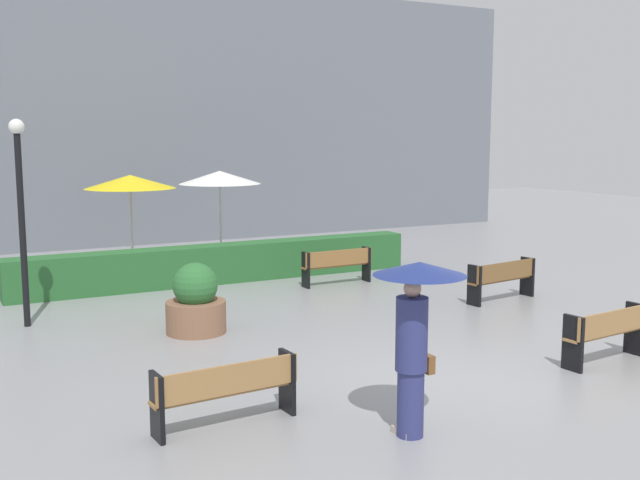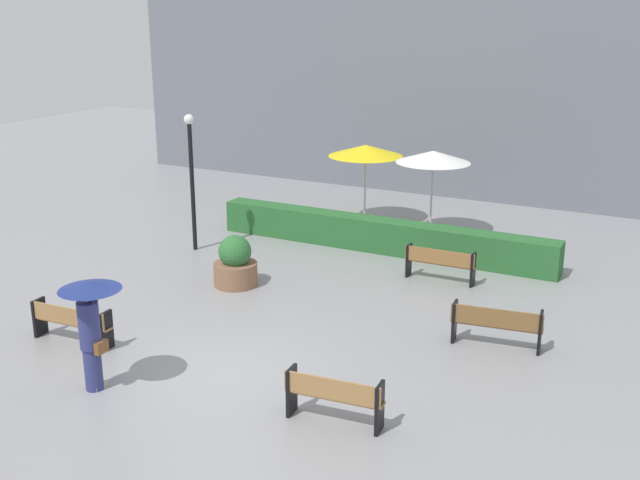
% 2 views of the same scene
% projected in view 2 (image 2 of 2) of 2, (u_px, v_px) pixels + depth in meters
% --- Properties ---
extents(ground_plane, '(60.00, 60.00, 0.00)m').
position_uv_depth(ground_plane, '(217.00, 372.00, 14.50)').
color(ground_plane, gray).
extents(bench_near_right, '(1.70, 0.52, 0.86)m').
position_uv_depth(bench_near_right, '(334.00, 396.00, 12.58)').
color(bench_near_right, '#9E7242').
rests_on(bench_near_right, ground).
extents(bench_back_row, '(1.81, 0.36, 0.85)m').
position_uv_depth(bench_back_row, '(440.00, 262.00, 19.17)').
color(bench_back_row, olive).
rests_on(bench_back_row, ground).
extents(bench_near_left, '(1.88, 0.49, 0.81)m').
position_uv_depth(bench_near_left, '(71.00, 321.00, 15.64)').
color(bench_near_left, '#9E7242').
rests_on(bench_near_left, ground).
extents(bench_far_right, '(1.86, 0.60, 0.86)m').
position_uv_depth(bench_far_right, '(497.00, 324.00, 15.42)').
color(bench_far_right, brown).
rests_on(bench_far_right, ground).
extents(pedestrian_with_umbrella, '(1.11, 1.11, 2.10)m').
position_uv_depth(pedestrian_with_umbrella, '(90.00, 316.00, 13.44)').
color(pedestrian_with_umbrella, navy).
rests_on(pedestrian_with_umbrella, ground).
extents(planter_pot, '(1.09, 1.09, 1.29)m').
position_uv_depth(planter_pot, '(235.00, 264.00, 18.89)').
color(planter_pot, brown).
rests_on(planter_pot, ground).
extents(lamp_post, '(0.28, 0.28, 3.86)m').
position_uv_depth(lamp_post, '(191.00, 168.00, 21.17)').
color(lamp_post, black).
rests_on(lamp_post, ground).
extents(patio_umbrella_yellow, '(2.33, 2.33, 2.54)m').
position_uv_depth(patio_umbrella_yellow, '(366.00, 151.00, 23.78)').
color(patio_umbrella_yellow, silver).
rests_on(patio_umbrella_yellow, ground).
extents(patio_umbrella_white, '(2.21, 2.21, 2.61)m').
position_uv_depth(patio_umbrella_white, '(433.00, 157.00, 22.44)').
color(patio_umbrella_white, silver).
rests_on(patio_umbrella_white, ground).
extents(hedge_strip, '(10.01, 0.70, 0.92)m').
position_uv_depth(hedge_strip, '(380.00, 235.00, 21.59)').
color(hedge_strip, '#28602D').
rests_on(hedge_strip, ground).
extents(building_facade, '(28.00, 1.20, 8.53)m').
position_uv_depth(building_facade, '(476.00, 78.00, 26.79)').
color(building_facade, slate).
rests_on(building_facade, ground).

